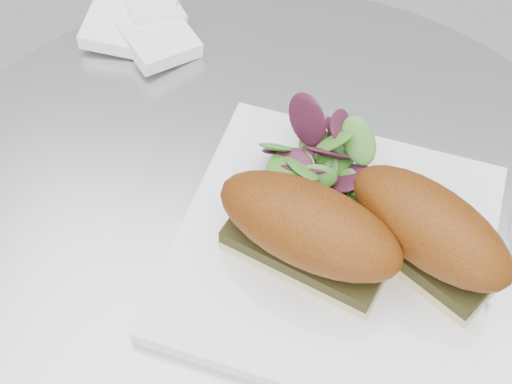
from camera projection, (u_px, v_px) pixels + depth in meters
The scene contains 6 objects.
table at pixel (263, 351), 0.83m from camera, with size 0.70×0.70×0.73m.
plate at pixel (333, 249), 0.62m from camera, with size 0.26×0.26×0.02m, color white.
sandwich_left at pixel (308, 231), 0.57m from camera, with size 0.17×0.11×0.08m.
sandwich_right at pixel (428, 232), 0.57m from camera, with size 0.16×0.13×0.08m.
salad at pixel (327, 158), 0.64m from camera, with size 0.09×0.09×0.05m, color #3B802A, non-canonical shape.
napkin at pixel (145, 35), 0.78m from camera, with size 0.12×0.12×0.02m, color white, non-canonical shape.
Camera 1 is at (0.07, -0.33, 1.27)m, focal length 50.00 mm.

